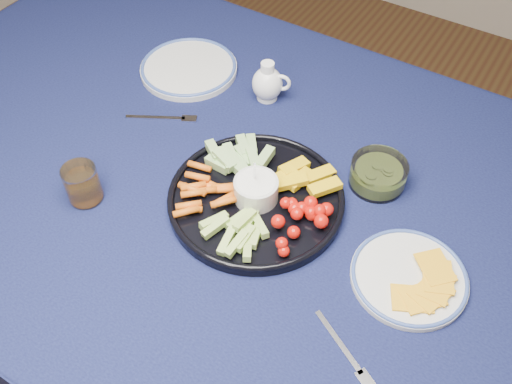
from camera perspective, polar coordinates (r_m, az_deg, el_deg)
The scene contains 9 objects.
dining_table at distance 1.22m, azimuth -3.33°, elevation -0.64°, with size 1.67×1.07×0.75m.
crudite_platter at distance 1.08m, azimuth -0.06°, elevation -0.32°, with size 0.34×0.34×0.11m.
creamer_pitcher at distance 1.29m, azimuth 1.19°, elevation 10.81°, with size 0.09×0.07×0.10m.
pickle_bowl at distance 1.13m, azimuth 12.10°, elevation 1.71°, with size 0.11×0.11×0.05m.
cheese_plate at distance 1.02m, azimuth 15.09°, elevation -8.12°, with size 0.20×0.20×0.02m.
juice_tumbler at distance 1.12m, azimuth -16.91°, elevation 0.60°, with size 0.07×0.07×0.08m.
fork_left at distance 1.27m, azimuth -8.86°, elevation 7.30°, with size 0.14×0.09×0.00m.
fork_right at distance 0.93m, azimuth 9.15°, elevation -15.77°, with size 0.14×0.08×0.00m.
side_plate_extra at distance 1.39m, azimuth -6.74°, elevation 12.22°, with size 0.23×0.23×0.02m.
Camera 1 is at (0.47, -0.63, 1.59)m, focal length 40.00 mm.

